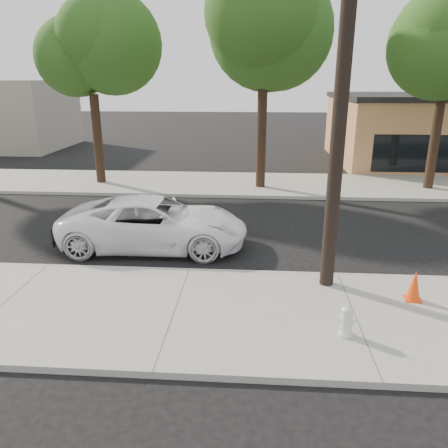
% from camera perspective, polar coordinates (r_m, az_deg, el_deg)
% --- Properties ---
extents(ground, '(120.00, 120.00, 0.00)m').
position_cam_1_polar(ground, '(13.97, -3.29, -2.95)').
color(ground, black).
rests_on(ground, ground).
extents(near_sidewalk, '(90.00, 4.40, 0.15)m').
position_cam_1_polar(near_sidewalk, '(10.10, -6.43, -11.44)').
color(near_sidewalk, gray).
rests_on(near_sidewalk, ground).
extents(far_sidewalk, '(90.00, 5.00, 0.15)m').
position_cam_1_polar(far_sidewalk, '(22.04, -0.50, 5.29)').
color(far_sidewalk, gray).
rests_on(far_sidewalk, ground).
extents(curb_near, '(90.00, 0.12, 0.16)m').
position_cam_1_polar(curb_near, '(12.03, -4.56, -6.25)').
color(curb_near, '#9E9B93').
rests_on(curb_near, ground).
extents(utility_pole, '(1.40, 0.34, 9.00)m').
position_cam_1_polar(utility_pole, '(10.37, 15.07, 15.69)').
color(utility_pole, black).
rests_on(utility_pole, near_sidewalk).
extents(tree_b, '(4.34, 4.20, 8.45)m').
position_cam_1_polar(tree_b, '(22.30, -16.75, 20.44)').
color(tree_b, black).
rests_on(tree_b, far_sidewalk).
extents(tree_c, '(4.96, 4.80, 9.55)m').
position_cam_1_polar(tree_c, '(20.62, 5.93, 23.41)').
color(tree_c, black).
rests_on(tree_c, far_sidewalk).
extents(police_cruiser, '(5.82, 2.78, 1.60)m').
position_cam_1_polar(police_cruiser, '(13.82, -9.00, 0.13)').
color(police_cruiser, white).
rests_on(police_cruiser, ground).
extents(fire_hydrant, '(0.35, 0.31, 0.64)m').
position_cam_1_polar(fire_hydrant, '(9.30, 15.72, -12.15)').
color(fire_hydrant, silver).
rests_on(fire_hydrant, near_sidewalk).
extents(traffic_cone, '(0.41, 0.41, 0.73)m').
position_cam_1_polar(traffic_cone, '(11.18, 23.60, -7.42)').
color(traffic_cone, '#F5410C').
rests_on(traffic_cone, near_sidewalk).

